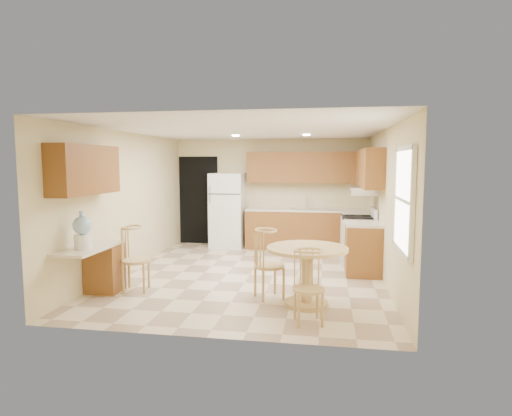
% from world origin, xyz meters
% --- Properties ---
extents(floor, '(5.50, 5.50, 0.00)m').
position_xyz_m(floor, '(0.00, 0.00, 0.00)').
color(floor, beige).
rests_on(floor, ground).
extents(ceiling, '(4.50, 5.50, 0.02)m').
position_xyz_m(ceiling, '(0.00, 0.00, 2.50)').
color(ceiling, white).
rests_on(ceiling, wall_back).
extents(wall_back, '(4.50, 0.02, 2.50)m').
position_xyz_m(wall_back, '(0.00, 2.75, 1.25)').
color(wall_back, beige).
rests_on(wall_back, floor).
extents(wall_front, '(4.50, 0.02, 2.50)m').
position_xyz_m(wall_front, '(0.00, -2.75, 1.25)').
color(wall_front, beige).
rests_on(wall_front, floor).
extents(wall_left, '(0.02, 5.50, 2.50)m').
position_xyz_m(wall_left, '(-2.25, 0.00, 1.25)').
color(wall_left, beige).
rests_on(wall_left, floor).
extents(wall_right, '(0.02, 5.50, 2.50)m').
position_xyz_m(wall_right, '(2.25, 0.00, 1.25)').
color(wall_right, beige).
rests_on(wall_right, floor).
extents(doorway, '(0.90, 0.02, 2.10)m').
position_xyz_m(doorway, '(-1.75, 2.73, 1.05)').
color(doorway, black).
rests_on(doorway, floor).
extents(base_cab_back, '(2.75, 0.60, 0.87)m').
position_xyz_m(base_cab_back, '(0.88, 2.45, 0.43)').
color(base_cab_back, brown).
rests_on(base_cab_back, floor).
extents(counter_back, '(2.75, 0.63, 0.04)m').
position_xyz_m(counter_back, '(0.88, 2.45, 0.89)').
color(counter_back, beige).
rests_on(counter_back, base_cab_back).
extents(base_cab_right_a, '(0.60, 0.59, 0.87)m').
position_xyz_m(base_cab_right_a, '(1.95, 1.85, 0.43)').
color(base_cab_right_a, brown).
rests_on(base_cab_right_a, floor).
extents(counter_right_a, '(0.63, 0.59, 0.04)m').
position_xyz_m(counter_right_a, '(1.95, 1.85, 0.89)').
color(counter_right_a, beige).
rests_on(counter_right_a, base_cab_right_a).
extents(base_cab_right_b, '(0.60, 0.80, 0.87)m').
position_xyz_m(base_cab_right_b, '(1.95, 0.40, 0.43)').
color(base_cab_right_b, brown).
rests_on(base_cab_right_b, floor).
extents(counter_right_b, '(0.63, 0.80, 0.04)m').
position_xyz_m(counter_right_b, '(1.95, 0.40, 0.89)').
color(counter_right_b, beige).
rests_on(counter_right_b, base_cab_right_b).
extents(upper_cab_back, '(2.75, 0.33, 0.70)m').
position_xyz_m(upper_cab_back, '(0.88, 2.58, 1.85)').
color(upper_cab_back, brown).
rests_on(upper_cab_back, wall_back).
extents(upper_cab_right, '(0.33, 2.42, 0.70)m').
position_xyz_m(upper_cab_right, '(2.08, 1.21, 1.85)').
color(upper_cab_right, brown).
rests_on(upper_cab_right, wall_right).
extents(upper_cab_left, '(0.33, 1.40, 0.70)m').
position_xyz_m(upper_cab_left, '(-2.08, -1.60, 1.85)').
color(upper_cab_left, brown).
rests_on(upper_cab_left, wall_left).
extents(sink, '(0.78, 0.44, 0.01)m').
position_xyz_m(sink, '(0.85, 2.45, 0.91)').
color(sink, silver).
rests_on(sink, counter_back).
extents(range_hood, '(0.50, 0.76, 0.14)m').
position_xyz_m(range_hood, '(2.00, 1.18, 1.42)').
color(range_hood, silver).
rests_on(range_hood, upper_cab_right).
extents(desk_pedestal, '(0.48, 0.42, 0.72)m').
position_xyz_m(desk_pedestal, '(-2.00, -1.32, 0.36)').
color(desk_pedestal, brown).
rests_on(desk_pedestal, floor).
extents(desk_top, '(0.50, 1.20, 0.04)m').
position_xyz_m(desk_top, '(-2.00, -1.70, 0.75)').
color(desk_top, beige).
rests_on(desk_top, desk_pedestal).
extents(window, '(0.06, 1.12, 1.30)m').
position_xyz_m(window, '(2.23, -1.85, 1.50)').
color(window, white).
rests_on(window, wall_right).
extents(can_light_a, '(0.14, 0.14, 0.02)m').
position_xyz_m(can_light_a, '(-0.50, 1.20, 2.48)').
color(can_light_a, white).
rests_on(can_light_a, ceiling).
extents(can_light_b, '(0.14, 0.14, 0.02)m').
position_xyz_m(can_light_b, '(0.90, 1.20, 2.48)').
color(can_light_b, white).
rests_on(can_light_b, ceiling).
extents(refrigerator, '(0.76, 0.74, 1.71)m').
position_xyz_m(refrigerator, '(-0.95, 2.40, 0.86)').
color(refrigerator, white).
rests_on(refrigerator, floor).
extents(stove, '(0.65, 0.76, 1.09)m').
position_xyz_m(stove, '(1.92, 1.18, 0.47)').
color(stove, white).
rests_on(stove, floor).
extents(dining_table, '(1.10, 1.10, 0.81)m').
position_xyz_m(dining_table, '(1.05, -1.47, 0.53)').
color(dining_table, tan).
rests_on(dining_table, floor).
extents(chair_table_a, '(0.44, 0.56, 0.99)m').
position_xyz_m(chair_table_a, '(0.50, -1.32, 0.61)').
color(chair_table_a, tan).
rests_on(chair_table_a, floor).
extents(chair_table_b, '(0.39, 0.41, 0.89)m').
position_xyz_m(chair_table_b, '(1.10, -2.21, 0.54)').
color(chair_table_b, tan).
rests_on(chair_table_b, floor).
extents(chair_desk, '(0.43, 0.56, 0.98)m').
position_xyz_m(chair_desk, '(-1.55, -1.29, 0.60)').
color(chair_desk, tan).
rests_on(chair_desk, floor).
extents(water_crock, '(0.25, 0.25, 0.52)m').
position_xyz_m(water_crock, '(-2.00, -1.87, 1.01)').
color(water_crock, white).
rests_on(water_crock, desk_top).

